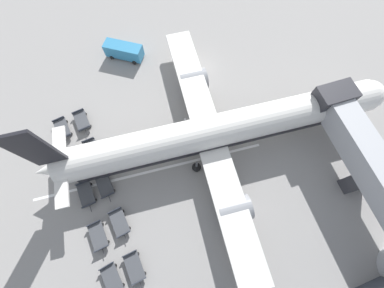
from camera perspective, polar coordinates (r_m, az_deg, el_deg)
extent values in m
plane|color=gray|center=(34.38, 1.26, 17.78)|extent=(500.00, 500.00, 0.00)
cube|color=#B2B5BA|center=(29.04, 38.27, -5.91)|extent=(17.82, 3.45, 2.90)
cube|color=#2D2D33|center=(30.38, 30.51, 9.19)|extent=(2.57, 4.14, 3.48)
cube|color=#38383D|center=(31.29, 35.22, -7.45)|extent=(1.70, 2.49, 2.84)
cylinder|color=white|center=(25.92, 7.23, 3.56)|extent=(7.05, 35.49, 3.64)
sphere|color=white|center=(34.53, 36.70, 9.46)|extent=(3.46, 3.46, 3.46)
cone|color=white|center=(27.84, -29.95, -5.07)|extent=(3.86, 4.68, 3.46)
cube|color=black|center=(23.62, -33.94, -1.19)|extent=(0.54, 2.74, 6.08)
cube|color=white|center=(27.12, -29.29, -4.46)|extent=(8.79, 2.11, 0.24)
cube|color=white|center=(26.38, 4.11, 2.12)|extent=(31.25, 6.18, 0.44)
cylinder|color=gray|center=(25.60, 10.15, -15.46)|extent=(2.95, 3.61, 2.63)
cylinder|color=gray|center=(31.41, 0.38, 15.09)|extent=(2.95, 3.61, 2.63)
cube|color=black|center=(26.50, 7.07, 2.97)|extent=(6.78, 31.99, 0.65)
cylinder|color=#56565B|center=(31.75, 26.04, 6.25)|extent=(0.24, 0.24, 1.79)
sphere|color=black|center=(32.46, 25.40, 5.52)|extent=(1.06, 1.06, 1.06)
cylinder|color=#56565B|center=(26.14, 1.13, -5.10)|extent=(0.24, 0.24, 1.79)
sphere|color=black|center=(27.00, 1.09, -5.65)|extent=(1.06, 1.06, 1.06)
cylinder|color=#56565B|center=(28.13, -1.72, 5.23)|extent=(0.24, 0.24, 1.79)
sphere|color=black|center=(28.93, -1.67, 4.42)|extent=(1.06, 1.06, 1.06)
cube|color=teal|center=(36.19, -16.21, 20.94)|extent=(4.45, 5.28, 1.78)
cube|color=#1E232D|center=(34.97, -12.35, 20.84)|extent=(1.31, 0.95, 0.62)
sphere|color=black|center=(35.64, -13.77, 18.72)|extent=(0.60, 0.60, 0.60)
sphere|color=black|center=(36.63, -12.80, 20.75)|extent=(0.60, 0.60, 0.60)
sphere|color=black|center=(37.06, -18.82, 19.29)|extent=(0.60, 0.60, 0.60)
sphere|color=black|center=(38.02, -17.82, 21.26)|extent=(0.60, 0.60, 0.60)
cube|color=#424449|center=(32.83, -28.96, 3.31)|extent=(2.96, 1.88, 0.10)
cube|color=#2D333D|center=(31.92, -28.50, 1.58)|extent=(0.30, 1.48, 0.32)
cube|color=#2D333D|center=(33.45, -29.73, 5.26)|extent=(0.30, 1.48, 0.32)
cube|color=#333338|center=(31.98, -28.05, 0.79)|extent=(0.70, 0.17, 0.06)
sphere|color=black|center=(32.75, -29.17, 1.20)|extent=(0.36, 0.36, 0.36)
sphere|color=black|center=(32.44, -27.27, 2.21)|extent=(0.36, 0.36, 0.36)
sphere|color=black|center=(33.83, -30.02, 3.84)|extent=(0.36, 0.36, 0.36)
sphere|color=black|center=(33.53, -28.19, 4.83)|extent=(0.36, 0.36, 0.36)
cube|color=#424449|center=(30.53, -26.77, -3.27)|extent=(2.94, 1.83, 0.10)
cube|color=#2D333D|center=(29.76, -26.26, -5.34)|extent=(0.27, 1.48, 0.32)
cube|color=#2D333D|center=(30.99, -27.59, -1.03)|extent=(0.27, 1.48, 0.32)
cube|color=#333338|center=(29.88, -25.79, -6.18)|extent=(0.70, 0.15, 0.06)
sphere|color=black|center=(30.59, -27.03, -5.53)|extent=(0.36, 0.36, 0.36)
sphere|color=black|center=(30.25, -24.95, -4.57)|extent=(0.36, 0.36, 0.36)
sphere|color=black|center=(31.46, -27.95, -2.47)|extent=(0.36, 0.36, 0.36)
sphere|color=black|center=(31.13, -25.95, -1.50)|extent=(0.36, 0.36, 0.36)
cube|color=#424449|center=(28.74, -24.33, -10.97)|extent=(2.89, 1.72, 0.10)
cube|color=#2D333D|center=(28.16, -23.80, -13.38)|extent=(0.21, 1.48, 0.32)
cube|color=#2D333D|center=(29.01, -25.15, -8.44)|extent=(0.21, 1.48, 0.32)
cube|color=#333338|center=(28.36, -23.34, -14.23)|extent=(0.70, 0.12, 0.06)
sphere|color=black|center=(28.98, -24.69, -13.30)|extent=(0.36, 0.36, 0.36)
sphere|color=black|center=(28.61, -22.40, -12.46)|extent=(0.36, 0.36, 0.36)
sphere|color=black|center=(29.58, -25.62, -9.81)|extent=(0.36, 0.36, 0.36)
sphere|color=black|center=(29.21, -23.41, -8.95)|extent=(0.36, 0.36, 0.36)
cube|color=#424449|center=(27.64, -21.86, -19.95)|extent=(2.91, 1.77, 0.10)
cube|color=#2D333D|center=(27.26, -21.16, -22.59)|extent=(0.24, 1.48, 0.32)
cube|color=#2D333D|center=(27.70, -22.84, -17.29)|extent=(0.24, 1.48, 0.32)
cube|color=#333338|center=(27.53, -20.65, -23.37)|extent=(0.70, 0.14, 0.06)
sphere|color=black|center=(28.05, -22.21, -22.27)|extent=(0.36, 0.36, 0.36)
sphere|color=black|center=(27.66, -19.71, -21.45)|extent=(0.36, 0.36, 0.36)
sphere|color=black|center=(28.36, -23.37, -18.54)|extent=(0.36, 0.36, 0.36)
sphere|color=black|center=(27.98, -20.97, -17.70)|extent=(0.36, 0.36, 0.36)
cube|color=#424449|center=(27.27, -18.86, -28.64)|extent=(2.98, 1.93, 0.10)
cube|color=#2D333D|center=(27.14, -20.16, -26.03)|extent=(0.33, 1.47, 0.32)
sphere|color=black|center=(27.43, -16.40, -29.96)|extent=(0.36, 0.36, 0.36)
sphere|color=black|center=(27.86, -20.70, -27.16)|extent=(0.36, 0.36, 0.36)
sphere|color=black|center=(27.48, -18.13, -26.22)|extent=(0.36, 0.36, 0.36)
cube|color=#424449|center=(32.28, -25.21, 5.18)|extent=(2.93, 1.82, 0.10)
cube|color=#2D333D|center=(31.36, -24.69, 3.44)|extent=(0.26, 1.48, 0.32)
cube|color=#2D333D|center=(32.89, -26.00, 7.16)|extent=(0.26, 1.48, 0.32)
cube|color=#333338|center=(31.43, -24.26, 2.62)|extent=(0.70, 0.15, 0.06)
sphere|color=black|center=(32.16, -25.47, 3.04)|extent=(0.36, 0.36, 0.36)
sphere|color=black|center=(31.93, -23.48, 4.02)|extent=(0.36, 0.36, 0.36)
sphere|color=black|center=(33.25, -26.37, 5.71)|extent=(0.36, 0.36, 0.36)
sphere|color=black|center=(33.02, -24.45, 6.68)|extent=(0.36, 0.36, 0.36)
cube|color=#424449|center=(30.06, -23.19, -1.37)|extent=(2.88, 1.71, 0.10)
cube|color=#2D333D|center=(29.28, -22.68, -3.47)|extent=(0.20, 1.48, 0.32)
cube|color=#2D333D|center=(30.52, -23.96, 0.92)|extent=(0.20, 1.48, 0.32)
cube|color=#333338|center=(29.41, -22.25, -4.34)|extent=(0.70, 0.12, 0.06)
sphere|color=black|center=(30.10, -23.54, -3.66)|extent=(0.36, 0.36, 0.36)
sphere|color=black|center=(29.82, -21.37, -2.75)|extent=(0.36, 0.36, 0.36)
sphere|color=black|center=(30.97, -24.43, -0.53)|extent=(0.36, 0.36, 0.36)
sphere|color=black|center=(30.70, -22.34, 0.38)|extent=(0.36, 0.36, 0.36)
cube|color=#424449|center=(28.21, -20.47, -9.25)|extent=(2.92, 1.78, 0.10)
cube|color=#2D333D|center=(27.60, -19.77, -11.65)|extent=(0.25, 1.48, 0.32)
cube|color=#2D333D|center=(28.49, -21.43, -6.73)|extent=(0.25, 1.48, 0.32)
cube|color=#333338|center=(27.80, -19.30, -12.50)|extent=(0.70, 0.14, 0.06)
sphere|color=black|center=(28.40, -20.79, -11.65)|extent=(0.36, 0.36, 0.36)
sphere|color=black|center=(28.12, -18.45, -10.69)|extent=(0.36, 0.36, 0.36)
sphere|color=black|center=(29.03, -21.94, -8.17)|extent=(0.36, 0.36, 0.36)
sphere|color=black|center=(28.75, -19.68, -7.21)|extent=(0.36, 0.36, 0.36)
cube|color=#424449|center=(27.04, -17.23, -17.67)|extent=(2.94, 1.83, 0.10)
cube|color=#2D333D|center=(26.63, -16.30, -20.30)|extent=(0.27, 1.48, 0.32)
cube|color=#2D333D|center=(27.12, -18.36, -15.01)|extent=(0.27, 1.48, 0.32)
cube|color=#333338|center=(26.90, -15.79, -21.10)|extent=(0.70, 0.15, 0.06)
sphere|color=black|center=(27.38, -17.52, -20.11)|extent=(0.36, 0.36, 0.36)
sphere|color=black|center=(27.10, -14.99, -19.11)|extent=(0.36, 0.36, 0.36)
sphere|color=black|center=(27.73, -18.94, -16.38)|extent=(0.36, 0.36, 0.36)
sphere|color=black|center=(27.45, -16.50, -15.38)|extent=(0.36, 0.36, 0.36)
cube|color=#424449|center=(26.63, -13.83, -26.97)|extent=(2.90, 1.74, 0.10)
cube|color=#2D333D|center=(26.46, -12.82, -29.74)|extent=(0.22, 1.48, 0.32)
cube|color=#2D333D|center=(26.47, -15.01, -24.26)|extent=(0.22, 1.48, 0.32)
cube|color=#333338|center=(26.80, -12.32, -30.44)|extent=(0.70, 0.13, 0.06)
sphere|color=black|center=(27.16, -14.24, -29.27)|extent=(0.36, 0.36, 0.36)
sphere|color=black|center=(26.87, -11.44, -28.40)|extent=(0.36, 0.36, 0.36)
sphere|color=black|center=(27.17, -15.74, -25.41)|extent=(0.36, 0.36, 0.36)
sphere|color=black|center=(26.88, -13.05, -24.52)|extent=(0.36, 0.36, 0.36)
cube|color=white|center=(27.82, -9.87, -6.52)|extent=(2.88, 26.48, 0.01)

